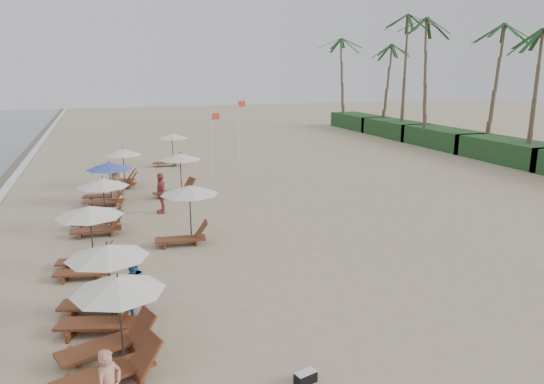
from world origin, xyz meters
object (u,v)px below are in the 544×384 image
object	(u,v)px
lounger_station_2	(86,238)
inland_station_1	(177,171)
beachgoer_mid_a	(133,287)
flag_pole_near	(212,139)
lounger_station_0	(108,330)
beachgoer_far_b	(116,188)
beachgoer_far_a	(161,193)
lounger_station_1	(100,286)
inland_station_0	(186,208)
duffel_bag	(306,377)
lounger_station_3	(98,207)
lounger_station_4	(106,183)
inland_station_2	(170,146)
lounger_station_5	(119,169)

from	to	relation	value
lounger_station_2	inland_station_1	xyz separation A→B (m)	(4.37, 9.62, 0.13)
lounger_station_2	beachgoer_mid_a	size ratio (longest dim) A/B	1.39
beachgoer_mid_a	flag_pole_near	bearing A→B (deg)	-114.74
lounger_station_0	beachgoer_mid_a	world-z (taller)	lounger_station_0
beachgoer_far_b	beachgoer_far_a	bearing A→B (deg)	-90.40
lounger_station_1	beachgoer_mid_a	xyz separation A→B (m)	(0.82, 0.04, -0.16)
inland_station_1	beachgoer_mid_a	world-z (taller)	inland_station_1
inland_station_0	flag_pole_near	distance (m)	13.34
lounger_station_1	flag_pole_near	xyz separation A→B (m)	(6.99, 18.31, 1.24)
lounger_station_0	lounger_station_2	size ratio (longest dim) A/B	1.08
lounger_station_1	beachgoer_far_a	xyz separation A→B (m)	(2.77, 10.11, -0.07)
inland_station_1	duffel_bag	world-z (taller)	inland_station_1
beachgoer_far_a	lounger_station_1	bearing A→B (deg)	-15.45
lounger_station_0	duffel_bag	bearing A→B (deg)	-25.52
beachgoer_far_b	duffel_bag	world-z (taller)	beachgoer_far_b
lounger_station_3	lounger_station_4	bearing A→B (deg)	85.46
inland_station_0	beachgoer_far_b	size ratio (longest dim) A/B	1.64
beachgoer_mid_a	flag_pole_near	xyz separation A→B (m)	(6.17, 18.27, 1.40)
lounger_station_1	lounger_station_3	xyz separation A→B (m)	(-0.00, 8.11, 0.02)
lounger_station_0	beachgoer_mid_a	distance (m)	2.47
inland_station_0	duffel_bag	world-z (taller)	inland_station_0
beachgoer_mid_a	beachgoer_far_b	distance (m)	12.48
lounger_station_0	lounger_station_3	size ratio (longest dim) A/B	1.04
inland_station_0	beachgoer_mid_a	distance (m)	6.02
lounger_station_3	lounger_station_4	size ratio (longest dim) A/B	0.96
lounger_station_1	duffel_bag	bearing A→B (deg)	-46.01
lounger_station_3	beachgoer_far_a	xyz separation A→B (m)	(2.77, 2.00, -0.09)
lounger_station_1	beachgoer_far_b	xyz separation A→B (m)	(0.86, 12.53, -0.21)
lounger_station_0	lounger_station_4	size ratio (longest dim) A/B	1.00
beachgoer_far_a	flag_pole_near	world-z (taller)	flag_pole_near
lounger_station_4	lounger_station_0	bearing A→B (deg)	-90.86
lounger_station_0	inland_station_1	world-z (taller)	inland_station_1
lounger_station_4	flag_pole_near	distance (m)	8.73
lounger_station_4	inland_station_2	world-z (taller)	inland_station_2
lounger_station_3	lounger_station_1	bearing A→B (deg)	-89.98
inland_station_0	duffel_bag	size ratio (longest dim) A/B	5.10
lounger_station_1	inland_station_0	world-z (taller)	inland_station_0
beachgoer_far_a	inland_station_2	bearing A→B (deg)	170.15
inland_station_1	beachgoer_far_b	size ratio (longest dim) A/B	1.72
lounger_station_4	duffel_bag	bearing A→B (deg)	-77.72
lounger_station_2	flag_pole_near	world-z (taller)	flag_pole_near
inland_station_2	lounger_station_4	bearing A→B (deg)	-115.56
lounger_station_1	duffel_bag	distance (m)	5.91
flag_pole_near	lounger_station_5	bearing A→B (deg)	-161.77
lounger_station_0	lounger_station_1	bearing A→B (deg)	93.40
inland_station_2	flag_pole_near	size ratio (longest dim) A/B	0.66
lounger_station_5	flag_pole_near	bearing A→B (deg)	18.23
lounger_station_3	beachgoer_far_a	bearing A→B (deg)	35.80
inland_station_1	beachgoer_far_a	distance (m)	3.41
lounger_station_3	flag_pole_near	bearing A→B (deg)	55.55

